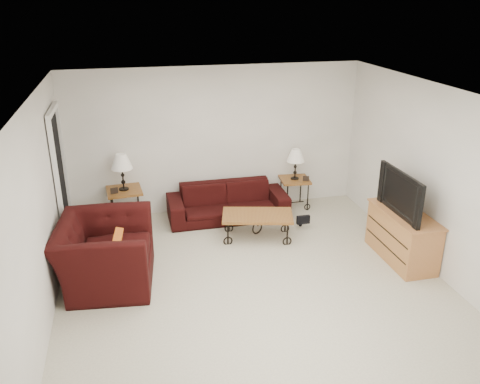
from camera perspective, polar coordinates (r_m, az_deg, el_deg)
The scene contains 20 objects.
ground at distance 6.75m, azimuth 1.38°, elevation -10.08°, with size 5.00×5.00×0.00m, color beige.
wall_back at distance 8.50m, azimuth -2.79°, elevation 5.98°, with size 5.00×0.02×2.50m, color white.
wall_front at distance 4.10m, azimuth 10.55°, elevation -13.10°, with size 5.00×0.02×2.50m, color white.
wall_left at distance 6.10m, azimuth -21.91°, elevation -2.21°, with size 0.02×5.00×2.50m, color white.
wall_right at distance 7.20m, azimuth 21.13°, elevation 1.52°, with size 0.02×5.00×2.50m, color white.
ceiling at distance 5.83m, azimuth 1.60°, elevation 11.25°, with size 5.00×5.00×0.00m, color white.
doorway at distance 7.70m, azimuth -19.92°, elevation 1.14°, with size 0.08×0.94×2.04m, color black.
sofa at distance 8.39m, azimuth -1.41°, elevation -1.15°, with size 2.01×0.79×0.59m, color black.
side_table_left at distance 8.41m, azimuth -13.02°, elevation -1.63°, with size 0.55×0.55×0.60m, color brown.
side_table_right at distance 8.87m, azimuth 6.24°, elevation -0.12°, with size 0.50×0.50×0.54m, color brown.
lamp_left at distance 8.19m, azimuth -13.37°, elevation 2.24°, with size 0.34×0.34×0.60m, color black, non-canonical shape.
lamp_right at distance 8.69m, azimuth 6.39°, elevation 3.20°, with size 0.31×0.31×0.54m, color black, non-canonical shape.
photo_frame_left at distance 8.14m, azimuth -14.26°, elevation 0.14°, with size 0.12×0.02×0.10m, color black.
photo_frame_right at distance 8.68m, azimuth 7.58°, elevation 1.54°, with size 0.11×0.01×0.09m, color black.
coffee_table at distance 7.75m, azimuth 2.01°, elevation -3.94°, with size 1.08×0.58×0.40m, color brown.
armchair at distance 6.73m, azimuth -15.23°, elevation -6.77°, with size 1.33×1.16×0.87m, color black.
throw_pillow at distance 6.64m, azimuth -14.02°, elevation -6.22°, with size 0.39×0.10×0.39m, color orange.
tv_stand at distance 7.46m, azimuth 18.14°, elevation -4.84°, with size 0.50×1.20×0.72m, color #BE7246.
television at distance 7.18m, azimuth 18.62°, elevation -0.09°, with size 1.07×0.14×0.62m, color black.
backpack at distance 8.16m, azimuth 7.01°, elevation -2.60°, with size 0.33×0.25×0.43m, color black.
Camera 1 is at (-1.46, -5.54, 3.57)m, focal length 37.12 mm.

